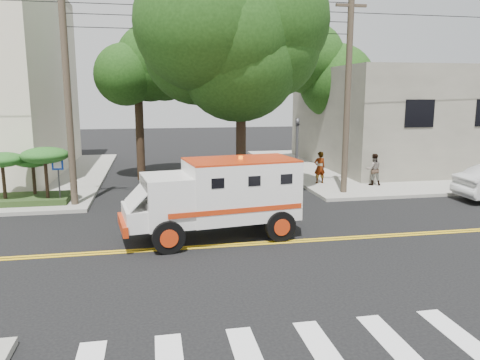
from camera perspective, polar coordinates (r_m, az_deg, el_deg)
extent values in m
plane|color=black|center=(14.74, -0.88, -7.93)|extent=(100.00, 100.00, 0.00)
cube|color=gray|center=(31.89, 19.29, 1.69)|extent=(17.00, 17.00, 0.15)
cube|color=#6A665B|center=(32.80, 21.48, 7.19)|extent=(14.00, 12.00, 6.00)
cylinder|color=#382D23|center=(20.04, -20.25, 9.43)|extent=(0.28, 0.28, 9.00)
cylinder|color=#382D23|center=(21.78, 12.97, 9.85)|extent=(0.28, 0.28, 9.00)
cylinder|color=black|center=(20.68, 0.12, 7.31)|extent=(0.44, 0.44, 7.00)
sphere|color=black|center=(20.77, 0.12, 17.00)|extent=(5.32, 5.32, 5.32)
sphere|color=black|center=(20.35, 3.88, 18.72)|extent=(4.56, 4.56, 4.56)
cylinder|color=black|center=(25.85, -12.13, 6.18)|extent=(0.44, 0.44, 5.60)
sphere|color=black|center=(25.80, -12.38, 12.39)|extent=(3.92, 3.92, 3.92)
sphere|color=black|center=(25.25, -10.49, 13.46)|extent=(3.36, 3.36, 3.36)
cylinder|color=black|center=(31.74, 9.43, 7.37)|extent=(0.44, 0.44, 5.95)
sphere|color=black|center=(31.72, 9.59, 12.74)|extent=(4.20, 4.20, 4.20)
sphere|color=black|center=(31.51, 11.58, 13.51)|extent=(3.60, 3.60, 3.60)
cylinder|color=#3F3F42|center=(20.54, 6.91, 2.45)|extent=(0.12, 0.12, 3.60)
imported|color=#3F3F42|center=(20.39, 6.99, 6.20)|extent=(0.15, 0.18, 0.90)
cylinder|color=#3F3F42|center=(20.67, -21.18, -0.40)|extent=(0.06, 0.06, 2.00)
cube|color=#0C33A5|center=(20.48, -21.36, 1.77)|extent=(0.45, 0.03, 0.45)
cube|color=#1E3314|center=(21.66, -24.16, -2.11)|extent=(3.20, 2.00, 0.24)
cylinder|color=black|center=(21.45, -26.85, -0.04)|extent=(0.14, 0.14, 1.52)
ellipsoid|color=#194B16|center=(21.32, -27.04, 2.21)|extent=(1.73, 1.73, 0.60)
cylinder|color=black|center=(21.87, -23.82, 0.17)|extent=(0.14, 0.14, 1.36)
ellipsoid|color=#194B16|center=(21.76, -23.97, 2.15)|extent=(1.55, 1.55, 0.54)
cylinder|color=black|center=(20.83, -22.53, 0.23)|extent=(0.14, 0.14, 1.68)
ellipsoid|color=#194B16|center=(20.69, -22.71, 2.81)|extent=(1.91, 1.91, 0.66)
cube|color=silver|center=(15.34, 0.08, -1.12)|extent=(3.76, 2.54, 1.89)
cube|color=silver|center=(14.78, -8.84, -2.40)|extent=(1.70, 2.16, 1.53)
cube|color=black|center=(14.60, -11.59, -1.04)|extent=(0.27, 1.52, 0.63)
cube|color=silver|center=(14.76, -12.40, -4.34)|extent=(1.06, 1.89, 0.63)
cube|color=#B32D0D|center=(14.78, -14.10, -5.30)|extent=(0.43, 1.93, 0.31)
cube|color=#B32D0D|center=(15.17, 0.09, 2.47)|extent=(3.76, 2.54, 0.05)
cylinder|color=black|center=(14.03, -8.73, -6.91)|extent=(1.02, 0.43, 0.99)
cylinder|color=black|center=(15.94, -10.03, -4.82)|extent=(1.02, 0.43, 0.99)
cylinder|color=black|center=(15.04, 4.92, -5.63)|extent=(1.02, 0.43, 0.99)
cylinder|color=black|center=(16.83, 2.16, -3.83)|extent=(1.02, 0.43, 0.99)
imported|color=gray|center=(24.02, 9.68, 1.53)|extent=(0.61, 0.41, 1.62)
imported|color=gray|center=(24.13, 15.97, 1.25)|extent=(0.87, 0.75, 1.57)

